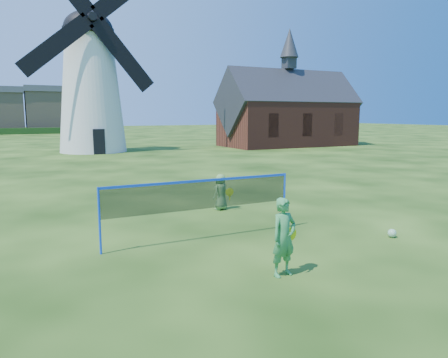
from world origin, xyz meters
name	(u,v)px	position (x,y,z in m)	size (l,w,h in m)	color
ground	(226,241)	(0.00, 0.00, 0.00)	(220.00, 220.00, 0.00)	black
windmill	(91,83)	(1.34, 27.87, 5.78)	(11.28, 5.49, 16.24)	silver
chapel	(288,113)	(20.22, 26.40, 3.25)	(13.65, 6.62, 11.54)	maroon
badminton_net	(201,196)	(-0.49, 0.38, 1.14)	(5.05, 0.05, 1.55)	blue
player_girl	(284,237)	(0.01, -2.52, 0.78)	(0.73, 0.45, 1.56)	#378A49
player_boy	(221,192)	(1.44, 3.25, 0.60)	(0.70, 0.57, 1.20)	#639B4A
play_ball	(392,233)	(4.01, -1.61, 0.11)	(0.22, 0.22, 0.22)	green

